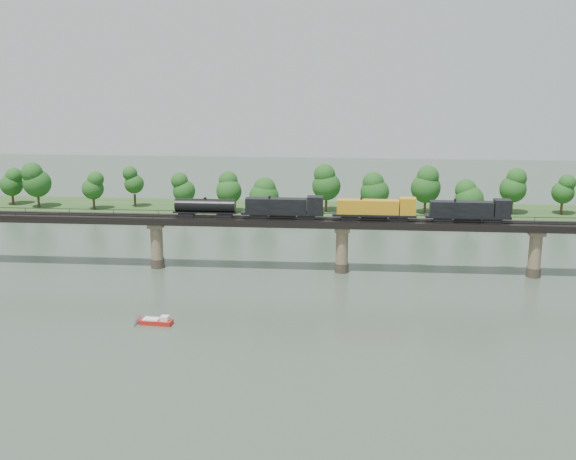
{
  "coord_description": "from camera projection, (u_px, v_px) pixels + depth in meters",
  "views": [
    {
      "loc": [
        0.93,
        -117.82,
        45.83
      ],
      "look_at": [
        -11.48,
        30.0,
        9.0
      ],
      "focal_mm": 45.0,
      "sensor_mm": 36.0,
      "label": 1
    }
  ],
  "objects": [
    {
      "name": "motorboat",
      "position": [
        157.0,
        321.0,
        124.49
      ],
      "size": [
        5.8,
        2.56,
        1.58
      ],
      "rotation": [
        0.0,
        0.0,
        -0.1
      ],
      "color": "#B41A14",
      "rests_on": "ground"
    },
    {
      "name": "far_treeline",
      "position": [
        315.0,
        187.0,
        201.48
      ],
      "size": [
        289.06,
        17.54,
        13.6
      ],
      "color": "#382619",
      "rests_on": "far_bank"
    },
    {
      "name": "bridge",
      "position": [
        342.0,
        247.0,
        152.76
      ],
      "size": [
        236.0,
        30.0,
        11.5
      ],
      "color": "#473A2D",
      "rests_on": "ground"
    },
    {
      "name": "ground",
      "position": [
        339.0,
        323.0,
        125.06
      ],
      "size": [
        400.0,
        400.0,
        0.0
      ],
      "primitive_type": "plane",
      "color": "#334235",
      "rests_on": "ground"
    },
    {
      "name": "far_bank",
      "position": [
        344.0,
        213.0,
        207.08
      ],
      "size": [
        300.0,
        24.0,
        1.6
      ],
      "primitive_type": "cube",
      "color": "#26451B",
      "rests_on": "ground"
    },
    {
      "name": "bridge_superstructure",
      "position": [
        342.0,
        218.0,
        151.24
      ],
      "size": [
        220.0,
        4.9,
        0.75
      ],
      "color": "black",
      "rests_on": "bridge"
    },
    {
      "name": "freight_train",
      "position": [
        344.0,
        209.0,
        150.72
      ],
      "size": [
        70.49,
        2.75,
        4.85
      ],
      "color": "black",
      "rests_on": "bridge"
    }
  ]
}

